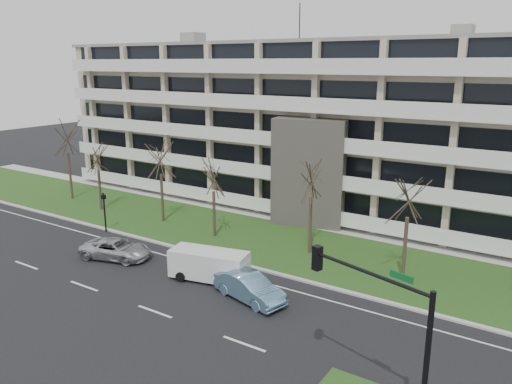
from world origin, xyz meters
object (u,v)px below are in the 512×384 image
Objects in this scene: white_van at (210,263)px; traffic_signal at (383,326)px; silver_pickup at (116,249)px; pedestrian_signal at (104,207)px; blue_sedan at (250,287)px.

traffic_signal reaches higher than white_van.
silver_pickup is at bearing -179.35° from traffic_signal.
traffic_signal reaches higher than pedestrian_signal.
blue_sedan is 16.97m from pedestrian_signal.
pedestrian_signal reaches higher than silver_pickup.
white_van is 15.29m from traffic_signal.
white_van is (-3.61, 0.92, 0.37)m from blue_sedan.
traffic_signal is 1.95× the size of pedestrian_signal.
blue_sedan is at bearing -22.55° from pedestrian_signal.
silver_pickup is 11.39m from blue_sedan.
white_van is at bearing -22.02° from pedestrian_signal.
pedestrian_signal reaches higher than blue_sedan.
silver_pickup is 1.05× the size of blue_sedan.
blue_sedan is at bearing 165.57° from traffic_signal.
traffic_signal is at bearing -39.10° from white_van.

